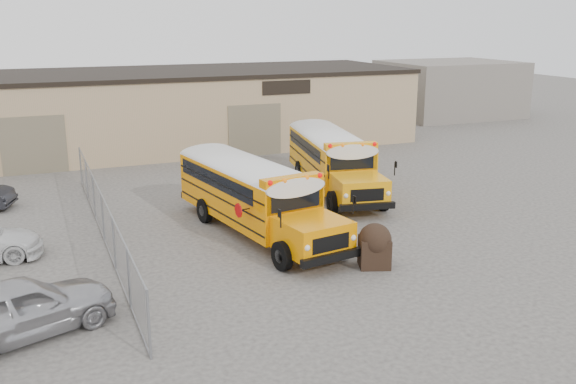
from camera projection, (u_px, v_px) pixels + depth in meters
name	position (u px, v px, depth m)	size (l,w,h in m)	color
ground	(289.00, 246.00, 22.77)	(120.00, 120.00, 0.00)	#454240
warehouse	(168.00, 108.00, 40.00)	(30.20, 10.20, 4.67)	tan
chainlink_fence	(103.00, 217.00, 23.02)	(0.07, 18.07, 1.81)	gray
distant_building_right	(449.00, 89.00, 52.37)	(10.00, 8.00, 4.40)	gray
school_bus_left	(191.00, 162.00, 28.61)	(3.84, 9.68, 2.76)	orange
school_bus_right	(304.00, 134.00, 35.35)	(3.88, 9.68, 2.76)	#FFA40A
tarp_bundle	(375.00, 245.00, 20.69)	(1.21, 1.16, 1.46)	black
car_silver	(21.00, 308.00, 16.08)	(1.88, 4.68, 1.59)	#B2B1B6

